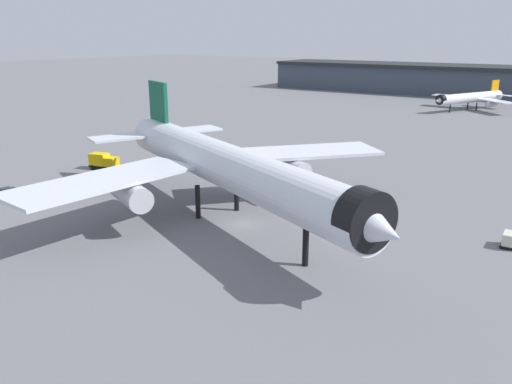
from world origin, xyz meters
name	(u,v)px	position (x,y,z in m)	size (l,w,h in m)	color
ground	(243,224)	(0.00, 0.00, 0.00)	(900.00, 900.00, 0.00)	slate
airliner_near_gate	(225,166)	(-3.28, 0.30, 7.57)	(59.90, 53.61, 17.18)	silver
airliner_far_taxiway	(471,98)	(-3.03, 132.92, 4.22)	(29.69, 33.16, 9.58)	silver
service_truck_front	(103,161)	(-39.73, 8.85, 1.59)	(5.92, 3.77, 3.00)	black
baggage_tug_wing	(8,193)	(-36.81, -12.02, 0.97)	(3.36, 2.20, 1.85)	black
baggage_cart_trailing	(510,240)	(31.02, 12.06, 0.98)	(2.04, 2.48, 1.82)	black
traffic_cone_near_nose	(186,159)	(-31.10, 22.57, 0.40)	(0.63, 0.63, 0.79)	#F2600C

